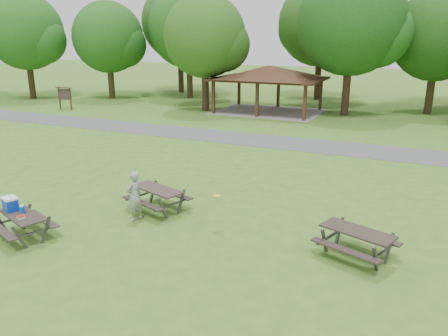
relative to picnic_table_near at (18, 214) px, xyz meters
The scene contains 17 objects.
ground 3.86m from the picnic_table_near, 21.68° to the left, with size 160.00×160.00×0.00m, color #3F6C1F.
asphalt_path 15.81m from the picnic_table_near, 77.13° to the left, with size 120.00×3.20×0.02m, color #4C4C4F.
pavilion 25.51m from the picnic_table_near, 91.08° to the left, with size 8.60×7.01×3.76m.
notice_board 25.46m from the picnic_table_near, 130.35° to the left, with size 1.60×0.30×1.88m.
tree_row_a 34.25m from the picnic_table_near, 136.16° to the left, with size 7.56×7.20×9.97m.
tree_row_b 32.43m from the picnic_table_near, 122.87° to the left, with size 7.14×6.80×9.28m.
tree_row_c 32.67m from the picnic_table_near, 108.84° to the left, with size 8.19×7.80×10.67m.
tree_row_d 25.04m from the picnic_table_near, 102.72° to the left, with size 6.93×6.60×9.27m.
tree_row_e 27.68m from the picnic_table_near, 78.00° to the left, with size 8.40×8.00×11.02m.
tree_row_f 32.50m from the picnic_table_near, 68.80° to the left, with size 7.35×7.00×9.55m.
tree_deep_a 37.02m from the picnic_table_near, 111.53° to the left, with size 8.40×8.00×11.38m.
tree_deep_b 35.01m from the picnic_table_near, 87.31° to the left, with size 8.40×8.00×11.13m.
picnic_table_near is the anchor object (origin of this frame).
picnic_table_middle 4.50m from the picnic_table_near, 52.13° to the left, with size 2.39×2.13×0.87m.
picnic_table_far 10.13m from the picnic_table_near, 16.45° to the left, with size 2.41×2.17×0.86m.
frisbee_in_flight 6.14m from the picnic_table_near, 29.18° to the left, with size 0.25×0.25×0.02m.
frisbee_thrower 3.57m from the picnic_table_near, 44.75° to the left, with size 0.63×0.42×1.74m, color gray.
Camera 1 is at (7.35, -10.14, 6.00)m, focal length 35.00 mm.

